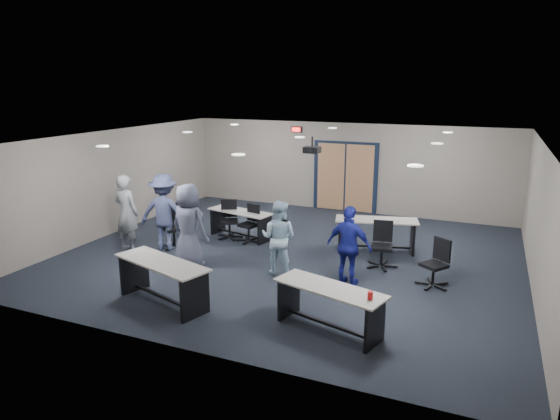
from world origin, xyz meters
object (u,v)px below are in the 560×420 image
at_px(person_navy, 349,246).
at_px(person_back, 165,212).
at_px(table_front_left, 162,275).
at_px(chair_back_b, 249,224).
at_px(table_back_left, 240,219).
at_px(person_gray, 127,213).
at_px(chair_back_a, 229,220).
at_px(table_front_right, 330,301).
at_px(person_plaid, 189,226).
at_px(chair_loose_left, 174,227).
at_px(table_back_right, 376,229).
at_px(chair_back_d, 382,245).
at_px(person_lightblue, 279,238).
at_px(chair_loose_right, 434,263).

bearing_deg(person_navy, person_back, 4.90).
distance_m(table_front_left, person_back, 3.10).
distance_m(chair_back_b, person_navy, 3.49).
height_order(table_back_left, person_gray, person_gray).
bearing_deg(chair_back_a, table_front_right, -73.40).
relative_size(person_gray, person_back, 1.00).
xyz_separation_m(table_front_right, person_gray, (-5.58, 1.94, 0.40)).
bearing_deg(person_plaid, chair_loose_left, -34.68).
height_order(table_front_left, chair_back_b, chair_back_b).
bearing_deg(table_back_left, chair_back_a, -133.73).
xyz_separation_m(table_front_right, person_back, (-4.81, 2.34, 0.40)).
xyz_separation_m(table_back_left, person_navy, (3.38, -1.92, 0.31)).
distance_m(table_back_left, person_plaid, 2.31).
relative_size(table_back_right, person_navy, 1.25).
height_order(chair_back_b, person_navy, person_navy).
xyz_separation_m(table_back_right, person_plaid, (-3.47, -2.60, 0.39)).
bearing_deg(person_plaid, table_back_right, -136.24).
height_order(person_gray, person_plaid, same).
bearing_deg(chair_back_d, chair_back_b, 162.13).
bearing_deg(person_lightblue, person_gray, -1.04).
distance_m(chair_back_d, person_back, 5.07).
relative_size(table_front_left, person_navy, 1.30).
height_order(chair_loose_right, person_gray, person_gray).
relative_size(table_back_right, person_lightblue, 1.27).
bearing_deg(chair_back_d, person_gray, -177.94).
xyz_separation_m(chair_back_a, person_back, (-0.98, -1.36, 0.43)).
bearing_deg(person_lightblue, table_back_right, -125.36).
bearing_deg(chair_back_d, person_lightblue, -157.12).
distance_m(chair_back_b, person_lightblue, 2.32).
bearing_deg(chair_loose_left, person_back, -173.21).
xyz_separation_m(person_gray, person_back, (0.77, 0.41, 0.00)).
bearing_deg(table_front_left, chair_back_d, 63.01).
distance_m(table_back_right, person_lightblue, 2.73).
relative_size(person_plaid, person_lightblue, 1.16).
distance_m(table_front_right, person_plaid, 4.00).
distance_m(chair_back_b, chair_back_d, 3.47).
bearing_deg(table_front_right, person_lightblue, 147.40).
bearing_deg(table_back_right, person_back, -172.35).
bearing_deg(person_back, chair_back_b, -156.67).
relative_size(table_front_right, chair_back_a, 2.00).
height_order(table_front_right, table_back_left, table_back_left).
height_order(table_front_right, chair_loose_left, chair_loose_left).
height_order(table_back_left, person_lightblue, person_lightblue).
xyz_separation_m(person_gray, person_navy, (5.36, -0.00, -0.12)).
bearing_deg(chair_back_a, chair_loose_left, -156.34).
relative_size(chair_loose_left, person_plaid, 0.57).
bearing_deg(person_gray, chair_loose_left, -140.42).
bearing_deg(person_back, person_navy, 158.62).
xyz_separation_m(table_back_right, chair_loose_right, (1.50, -1.68, -0.05)).
distance_m(person_lightblue, person_back, 3.13).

